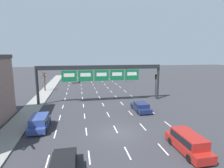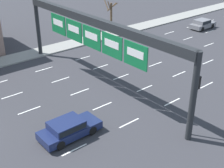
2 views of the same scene
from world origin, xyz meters
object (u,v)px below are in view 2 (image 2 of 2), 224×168
Objects in this scene: sign_gantry at (94,30)px; car_navy at (68,128)px; car_grey at (202,24)px; tree_bare_closest at (111,15)px; traffic_light_near_gantry at (196,94)px.

car_navy is at bearing -50.85° from sign_gantry.
car_grey is 0.93× the size of car_navy.
traffic_light_near_gantry is at bearing -26.39° from tree_bare_closest.
sign_gantry is at bearing -78.24° from car_grey.
sign_gantry is at bearing 129.15° from car_navy.
sign_gantry reaches higher than traffic_light_near_gantry.
car_grey is (-4.90, 23.53, -4.72)m from sign_gantry.
car_grey is at bearing 123.91° from traffic_light_near_gantry.
traffic_light_near_gantry reaches higher than car_navy.
sign_gantry is 24.50m from car_grey.
traffic_light_near_gantry is at bearing 3.15° from sign_gantry.
car_grey is at bearing 60.35° from tree_bare_closest.
car_grey is at bearing 101.76° from sign_gantry.
sign_gantry reaches higher than tree_bare_closest.
car_navy is (9.99, -29.78, -0.02)m from car_grey.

